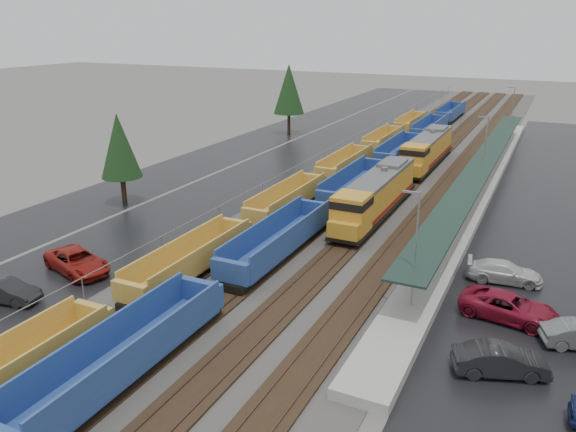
% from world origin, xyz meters
% --- Properties ---
extents(ballast_strip, '(20.00, 160.00, 0.08)m').
position_xyz_m(ballast_strip, '(0.00, 60.00, 0.04)').
color(ballast_strip, '#302D2B').
rests_on(ballast_strip, ground).
extents(trackbed, '(14.60, 160.00, 0.22)m').
position_xyz_m(trackbed, '(-0.00, 60.00, 0.16)').
color(trackbed, black).
rests_on(trackbed, ground).
extents(west_parking_lot, '(10.00, 160.00, 0.02)m').
position_xyz_m(west_parking_lot, '(-15.00, 60.00, 0.01)').
color(west_parking_lot, black).
rests_on(west_parking_lot, ground).
extents(west_road, '(9.00, 160.00, 0.02)m').
position_xyz_m(west_road, '(-25.00, 60.00, 0.01)').
color(west_road, black).
rests_on(west_road, ground).
extents(station_platform, '(3.00, 80.00, 8.00)m').
position_xyz_m(station_platform, '(9.50, 50.01, 0.73)').
color(station_platform, '#9E9B93').
rests_on(station_platform, ground).
extents(chainlink_fence, '(0.08, 160.04, 2.02)m').
position_xyz_m(chainlink_fence, '(-9.50, 58.44, 1.61)').
color(chainlink_fence, gray).
rests_on(chainlink_fence, ground).
extents(tree_west_near, '(3.96, 3.96, 9.00)m').
position_xyz_m(tree_west_near, '(-22.00, 30.00, 5.82)').
color(tree_west_near, '#332316').
rests_on(tree_west_near, ground).
extents(tree_west_far, '(4.84, 4.84, 11.00)m').
position_xyz_m(tree_west_far, '(-23.00, 70.00, 7.12)').
color(tree_west_far, '#332316').
rests_on(tree_west_far, ground).
extents(locomotive_lead, '(2.79, 18.40, 4.17)m').
position_xyz_m(locomotive_lead, '(2.00, 36.31, 2.24)').
color(locomotive_lead, black).
rests_on(locomotive_lead, ground).
extents(locomotive_trail, '(2.79, 18.40, 4.17)m').
position_xyz_m(locomotive_trail, '(2.00, 57.31, 2.24)').
color(locomotive_trail, black).
rests_on(locomotive_trail, ground).
extents(well_string_yellow, '(2.60, 107.86, 2.31)m').
position_xyz_m(well_string_yellow, '(-6.00, 34.49, 1.15)').
color(well_string_yellow, '#C28036').
rests_on(well_string_yellow, ground).
extents(well_string_blue, '(2.84, 120.75, 2.52)m').
position_xyz_m(well_string_blue, '(-2.00, 42.32, 1.23)').
color(well_string_blue, navy).
rests_on(well_string_blue, ground).
extents(parked_car_west_b, '(2.32, 4.71, 1.48)m').
position_xyz_m(parked_car_west_b, '(-14.56, 10.33, 0.74)').
color(parked_car_west_b, black).
rests_on(parked_car_west_b, ground).
extents(parked_car_west_c, '(4.34, 6.42, 1.63)m').
position_xyz_m(parked_car_west_c, '(-13.85, 15.73, 0.82)').
color(parked_car_west_c, maroon).
rests_on(parked_car_west_c, ground).
extents(parked_car_east_a, '(3.23, 5.07, 1.58)m').
position_xyz_m(parked_car_east_a, '(15.17, 15.89, 0.79)').
color(parked_car_east_a, black).
rests_on(parked_car_east_a, ground).
extents(parked_car_east_b, '(3.55, 6.16, 1.62)m').
position_xyz_m(parked_car_east_b, '(15.00, 22.11, 0.81)').
color(parked_car_east_b, maroon).
rests_on(parked_car_east_b, ground).
extents(parked_car_east_c, '(2.68, 5.27, 1.47)m').
position_xyz_m(parked_car_east_c, '(14.19, 27.50, 0.73)').
color(parked_car_east_c, silver).
rests_on(parked_car_east_c, ground).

